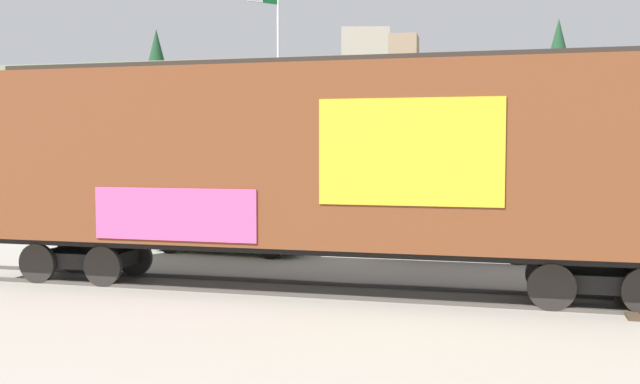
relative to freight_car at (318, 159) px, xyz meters
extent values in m
plane|color=gray|center=(0.97, 0.00, -2.89)|extent=(260.00, 260.00, 0.00)
cube|color=#4C4742|center=(-0.02, -0.72, -2.85)|extent=(59.99, 1.41, 0.08)
cube|color=#4C4742|center=(0.01, 0.72, -2.85)|extent=(59.99, 1.41, 0.08)
cube|color=#423323|center=(6.27, -0.13, -2.86)|extent=(0.29, 2.50, 0.07)
cube|color=brown|center=(0.00, 0.00, 0.08)|extent=(16.20, 3.11, 3.75)
cube|color=#2D2823|center=(0.00, 0.00, 2.07)|extent=(15.35, 0.74, 0.24)
cube|color=gold|center=(2.14, -1.44, 0.17)|extent=(3.55, 0.11, 2.06)
cube|color=#CC4C8C|center=(-2.78, -1.34, -1.14)|extent=(3.65, 0.11, 1.10)
cube|color=black|center=(0.00, 0.00, -1.90)|extent=(15.85, 1.86, 0.20)
cube|color=black|center=(-5.69, 0.13, -2.38)|extent=(2.13, 1.29, 0.36)
cylinder|color=black|center=(-6.56, -0.57, -2.43)|extent=(0.92, 0.14, 0.92)
cylinder|color=black|center=(-6.53, 0.87, -2.43)|extent=(0.92, 0.14, 0.92)
cylinder|color=black|center=(-4.86, -0.61, -2.43)|extent=(0.92, 0.14, 0.92)
cylinder|color=black|center=(-4.83, 0.83, -2.43)|extent=(0.92, 0.14, 0.92)
cube|color=black|center=(5.69, -0.12, -2.38)|extent=(2.13, 1.29, 0.36)
cylinder|color=black|center=(4.82, -0.82, -2.43)|extent=(0.92, 0.14, 0.92)
cylinder|color=black|center=(4.86, 0.62, -2.43)|extent=(0.92, 0.14, 0.92)
cylinder|color=black|center=(6.56, 0.58, -2.43)|extent=(0.92, 0.14, 0.92)
cylinder|color=silver|center=(-4.80, 13.23, 2.00)|extent=(0.12, 0.12, 9.79)
cube|color=slate|center=(0.97, 70.32, 2.91)|extent=(111.41, 37.99, 11.60)
cube|color=#9E9384|center=(-9.06, 58.92, 10.43)|extent=(5.57, 5.43, 3.44)
cube|color=#8C725B|center=(-6.98, 58.92, 10.08)|extent=(6.73, 3.91, 2.74)
cone|color=#193D23|center=(-32.35, 59.06, 10.92)|extent=(2.21, 2.21, 4.42)
cone|color=#193D23|center=(9.98, 60.10, 10.73)|extent=(2.02, 2.02, 4.05)
cube|color=#1E5933|center=(-3.88, 5.19, -2.24)|extent=(4.96, 2.36, 0.66)
cube|color=#2D333D|center=(-4.10, 5.21, -1.55)|extent=(2.28, 1.87, 0.73)
cylinder|color=black|center=(-2.17, 5.87, -2.57)|extent=(0.66, 0.29, 0.64)
cylinder|color=black|center=(-2.36, 4.14, -2.57)|extent=(0.66, 0.29, 0.64)
cylinder|color=black|center=(-5.41, 6.23, -2.57)|extent=(0.66, 0.29, 0.64)
cylinder|color=black|center=(-5.60, 4.50, -2.57)|extent=(0.66, 0.29, 0.64)
cube|color=black|center=(2.88, 5.74, -2.17)|extent=(4.90, 2.26, 0.80)
cube|color=#2D333D|center=(2.73, 5.75, -1.49)|extent=(2.44, 1.84, 0.57)
cylinder|color=black|center=(4.57, 6.42, -2.57)|extent=(0.66, 0.28, 0.64)
cylinder|color=black|center=(4.40, 4.73, -2.57)|extent=(0.66, 0.28, 0.64)
cylinder|color=black|center=(1.36, 6.75, -2.57)|extent=(0.66, 0.28, 0.64)
cylinder|color=black|center=(1.18, 5.05, -2.57)|extent=(0.66, 0.28, 0.64)
cylinder|color=black|center=(6.84, 6.24, -2.57)|extent=(0.64, 0.23, 0.64)
cylinder|color=black|center=(6.83, 4.55, -2.57)|extent=(0.64, 0.23, 0.64)
camera|label=1|loc=(3.64, -15.31, 0.28)|focal=40.76mm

